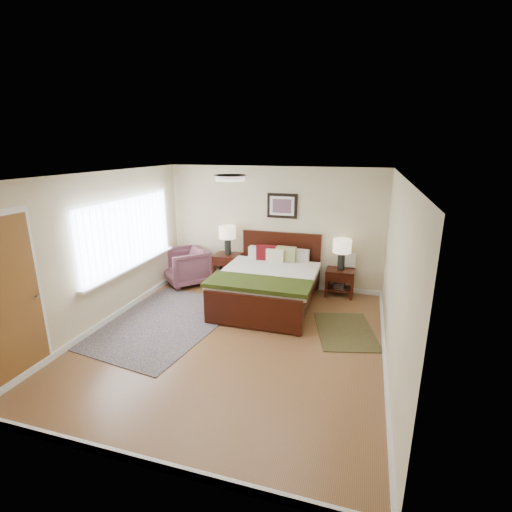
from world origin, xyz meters
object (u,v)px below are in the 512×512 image
(nightstand_left, at_px, (228,260))
(armchair, at_px, (186,267))
(bed, at_px, (269,278))
(nightstand_right, at_px, (340,280))
(lamp_right, at_px, (342,248))
(lamp_left, at_px, (227,235))
(rug_persian, at_px, (162,322))

(nightstand_left, distance_m, armchair, 0.91)
(bed, relative_size, nightstand_right, 3.91)
(bed, xyz_separation_m, nightstand_left, (-1.12, 0.80, 0.00))
(bed, height_order, nightstand_right, bed)
(nightstand_left, relative_size, lamp_right, 1.09)
(lamp_left, xyz_separation_m, rug_persian, (-0.42, -2.08, -1.09))
(armchair, bearing_deg, nightstand_right, 48.08)
(bed, distance_m, nightstand_right, 1.50)
(nightstand_right, bearing_deg, bed, -146.93)
(lamp_right, bearing_deg, lamp_left, 180.00)
(nightstand_left, bearing_deg, nightstand_right, 0.23)
(nightstand_right, height_order, armchair, armchair)
(armchair, xyz_separation_m, rug_persian, (0.45, -1.81, -0.38))
(lamp_left, relative_size, armchair, 0.71)
(lamp_left, bearing_deg, nightstand_left, -90.00)
(nightstand_right, relative_size, rug_persian, 0.21)
(lamp_right, bearing_deg, armchair, -175.23)
(rug_persian, bearing_deg, bed, 47.44)
(rug_persian, bearing_deg, lamp_left, 86.85)
(nightstand_right, bearing_deg, lamp_left, 179.70)
(lamp_left, distance_m, lamp_right, 2.37)
(armchair, relative_size, rug_persian, 0.32)
(bed, relative_size, nightstand_left, 3.24)
(lamp_left, height_order, armchair, lamp_left)
(nightstand_right, bearing_deg, lamp_right, 90.00)
(nightstand_left, height_order, lamp_right, lamp_right)
(nightstand_left, bearing_deg, rug_persian, -101.44)
(nightstand_left, height_order, rug_persian, nightstand_left)
(bed, relative_size, rug_persian, 0.81)
(bed, relative_size, armchair, 2.51)
(nightstand_left, bearing_deg, armchair, -164.03)
(bed, bearing_deg, lamp_right, 33.47)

